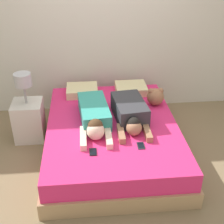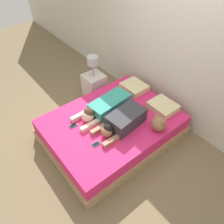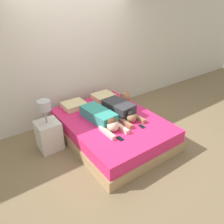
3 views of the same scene
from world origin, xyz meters
name	(u,v)px [view 1 (image 1 of 3)]	position (x,y,z in m)	size (l,w,h in m)	color
ground_plane	(112,150)	(0.00, 0.00, 0.00)	(12.00, 12.00, 0.00)	#7F6B4C
wall_back	(104,26)	(0.00, 1.23, 1.30)	(12.00, 0.06, 2.60)	beige
bed	(112,137)	(0.00, 0.00, 0.21)	(1.64, 2.16, 0.43)	tan
pillow_head_left	(82,90)	(-0.36, 0.83, 0.48)	(0.44, 0.38, 0.11)	beige
pillow_head_right	(131,88)	(0.36, 0.83, 0.48)	(0.44, 0.38, 0.11)	beige
person_left	(94,116)	(-0.22, 0.01, 0.53)	(0.40, 1.06, 0.24)	teal
person_right	(130,113)	(0.23, 0.02, 0.54)	(0.42, 0.89, 0.24)	#333338
cell_phone_left	(93,152)	(-0.26, -0.58, 0.43)	(0.08, 0.13, 0.01)	black
cell_phone_right	(141,146)	(0.27, -0.52, 0.43)	(0.08, 0.13, 0.01)	#2D2D33
plush_toy	(155,96)	(0.63, 0.41, 0.55)	(0.23, 0.23, 0.24)	#996647
nightstand	(29,117)	(-1.08, 0.41, 0.32)	(0.39, 0.39, 0.95)	beige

